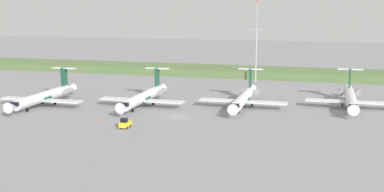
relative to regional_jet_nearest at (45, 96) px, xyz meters
The scene contains 9 objects.
ground_plane 46.65m from the regional_jet_nearest, 34.33° to the left, with size 500.00×500.00×0.00m, color gray.
grass_berm 81.59m from the regional_jet_nearest, 61.87° to the left, with size 320.00×20.00×2.81m, color #597542.
regional_jet_nearest is the anchor object (origin of this frame).
regional_jet_second 26.59m from the regional_jet_nearest, 14.37° to the left, with size 22.81×31.00×9.00m.
regional_jet_third 53.00m from the regional_jet_nearest, 13.33° to the left, with size 22.81×31.00×9.00m.
regional_jet_fourth 80.82m from the regional_jet_nearest, 13.64° to the left, with size 22.81×31.00×9.00m.
antenna_mast 75.49m from the regional_jet_nearest, 50.02° to the left, with size 4.40×0.50×28.07m.
baggage_tug 34.78m from the regional_jet_nearest, 29.10° to the right, with size 1.72×3.20×2.30m.
safety_cone_front_marker 25.44m from the regional_jet_nearest, 29.55° to the right, with size 0.44×0.44×0.55m, color orange.
Camera 1 is at (33.26, -107.93, 25.78)m, focal length 45.32 mm.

